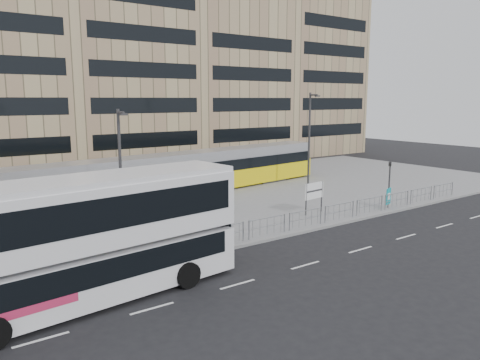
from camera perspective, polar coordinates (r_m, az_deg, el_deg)
ground at (r=27.05m, az=5.14°, el=-7.08°), size 120.00×120.00×0.00m
plaza at (r=36.63m, az=-7.28°, el=-2.50°), size 64.00×24.00×0.15m
kerb at (r=27.07m, az=5.07°, el=-6.90°), size 64.00×0.25×0.17m
building_row at (r=57.09m, az=-17.32°, el=14.50°), size 70.40×18.40×31.20m
pedestrian_barrier at (r=28.45m, az=7.56°, el=-4.22°), size 32.07×0.07×1.10m
road_markings at (r=25.05m, az=12.99°, el=-8.68°), size 62.00×0.12×0.01m
double_decker_bus at (r=19.01m, az=-17.96°, el=-6.48°), size 12.57×4.08×4.94m
tram at (r=38.44m, az=-6.63°, el=0.82°), size 29.20×6.40×3.43m
station_sign at (r=32.12m, az=9.03°, el=-1.47°), size 1.85×0.28×2.13m
ad_panel at (r=34.96m, az=17.66°, el=-1.94°), size 0.76×0.28×1.46m
pedestrian at (r=32.01m, az=-4.63°, el=-2.54°), size 0.61×0.73×1.72m
traffic_light_west at (r=23.29m, az=-7.96°, el=-4.50°), size 0.23×0.25×3.10m
traffic_light_east at (r=36.75m, az=17.77°, el=0.40°), size 0.18×0.21×3.10m
lamp_post_west at (r=28.56m, az=-14.35°, el=1.95°), size 0.45×1.04×7.14m
lamp_post_east at (r=41.10m, az=8.49°, el=5.26°), size 0.45×1.04×8.25m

